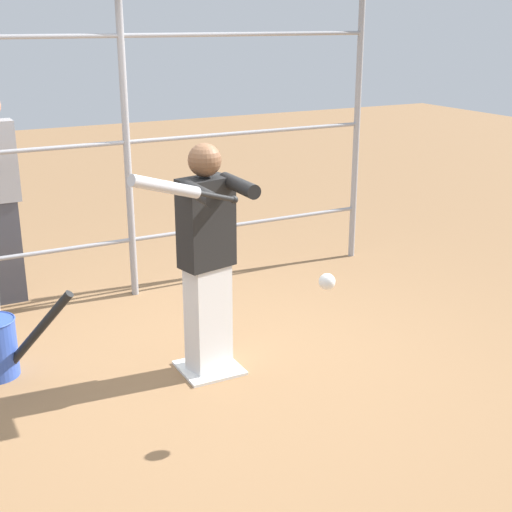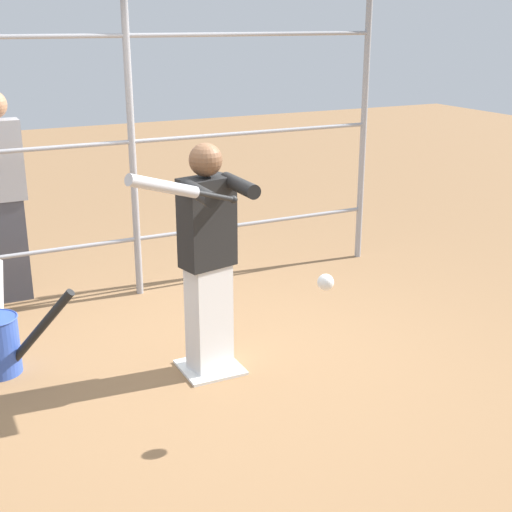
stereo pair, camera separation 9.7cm
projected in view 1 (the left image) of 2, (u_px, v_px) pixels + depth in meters
ground_plane at (209, 369)px, 4.93m from camera, size 24.00×24.00×0.00m
home_plate at (209, 368)px, 4.93m from camera, size 0.40×0.40×0.02m
fence_backstop at (127, 142)px, 5.85m from camera, size 4.66×0.06×2.68m
batter at (208, 254)px, 4.65m from camera, size 0.40×0.59×1.57m
baseball_bat_swinging at (175, 189)px, 3.79m from camera, size 0.75×0.33×0.30m
softball_in_flight at (327, 282)px, 4.06m from camera, size 0.10×0.10×0.10m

